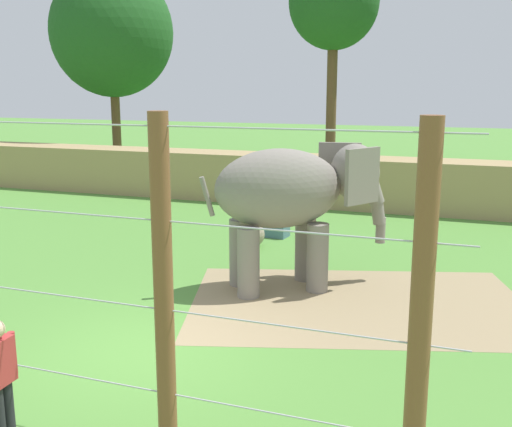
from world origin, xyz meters
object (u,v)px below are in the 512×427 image
(enrichment_ball, at_px, (252,234))
(zookeeper, at_px, (0,380))
(feed_trough, at_px, (265,228))
(elephant, at_px, (293,194))

(enrichment_ball, bearing_deg, zookeeper, -87.20)
(enrichment_ball, height_order, zookeeper, zookeeper)
(enrichment_ball, relative_size, feed_trough, 0.49)
(enrichment_ball, bearing_deg, elephant, -55.13)
(enrichment_ball, xyz_separation_m, zookeeper, (0.48, -9.92, 0.57))
(elephant, distance_m, enrichment_ball, 3.86)
(zookeeper, bearing_deg, feed_trough, 92.92)
(elephant, xyz_separation_m, zookeeper, (-1.50, -7.07, -1.13))
(elephant, height_order, enrichment_ball, elephant)
(enrichment_ball, distance_m, zookeeper, 9.95)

